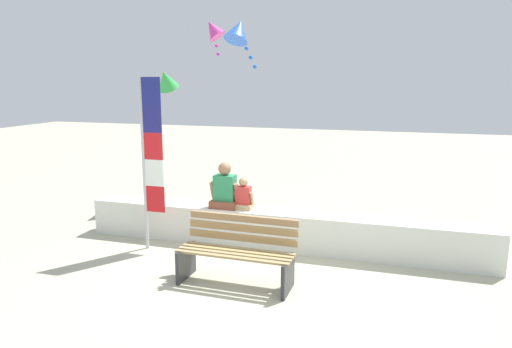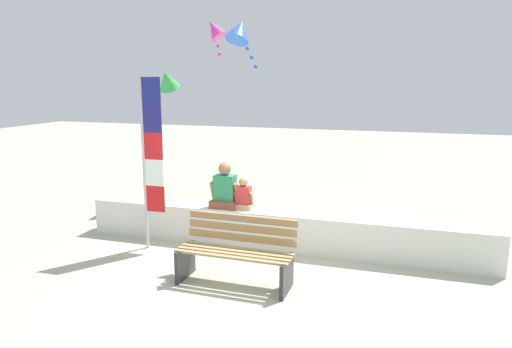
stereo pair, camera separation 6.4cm
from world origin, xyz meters
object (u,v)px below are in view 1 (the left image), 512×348
flag_banner (150,154)px  kite_green (166,80)px  kite_magenta (213,29)px  kite_blue (239,31)px  park_bench (237,253)px  person_adult (225,190)px  person_child (243,197)px

flag_banner → kite_green: size_ratio=2.65×
kite_magenta → kite_green: bearing=-109.9°
kite_green → kite_blue: 1.81m
kite_magenta → park_bench: bearing=-65.0°
kite_green → kite_blue: size_ratio=0.97×
park_bench → flag_banner: (-1.73, 0.82, 1.15)m
kite_magenta → person_adult: bearing=-65.6°
person_adult → kite_magenta: bearing=114.4°
park_bench → kite_green: (-2.70, 3.30, 2.27)m
park_bench → person_child: (-0.40, 1.46, 0.40)m
park_bench → kite_magenta: (-2.20, 4.70, 3.41)m
person_adult → kite_blue: size_ratio=0.71×
kite_green → kite_blue: bearing=14.5°
kite_blue → kite_green: bearing=-165.5°
park_bench → person_adult: bearing=116.3°
flag_banner → kite_green: bearing=111.5°
park_bench → flag_banner: 2.23m
kite_blue → park_bench: bearing=-71.5°
park_bench → person_child: bearing=105.3°
person_child → flag_banner: flag_banner is taller
kite_green → person_child: bearing=-38.6°
flag_banner → kite_blue: kite_blue is taller
person_adult → flag_banner: bearing=-147.6°
kite_blue → person_child: bearing=-69.4°
kite_green → kite_magenta: size_ratio=1.20×
flag_banner → kite_magenta: bearing=96.9°
kite_green → kite_magenta: kite_magenta is taller
kite_green → kite_magenta: bearing=70.1°
park_bench → person_child: size_ratio=3.01×
kite_blue → person_adult: bearing=-77.0°
kite_green → flag_banner: bearing=-68.5°
person_child → kite_magenta: size_ratio=0.61×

